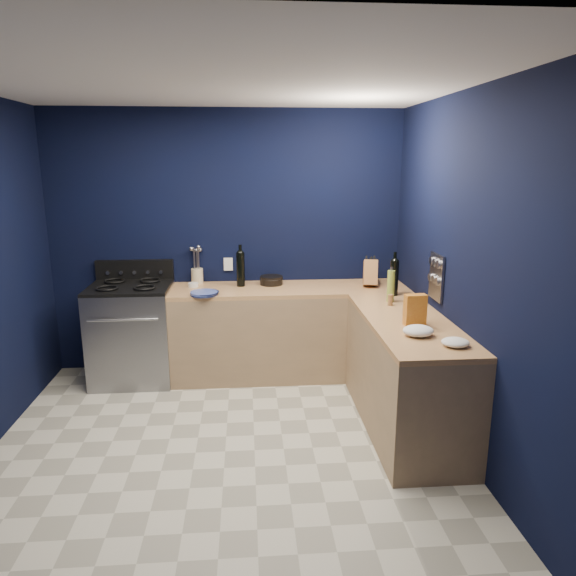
{
  "coord_description": "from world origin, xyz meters",
  "views": [
    {
      "loc": [
        0.19,
        -3.56,
        2.12
      ],
      "look_at": [
        0.55,
        1.0,
        1.0
      ],
      "focal_mm": 32.95,
      "sensor_mm": 36.0,
      "label": 1
    }
  ],
  "objects": [
    {
      "name": "ceiling",
      "position": [
        0.0,
        0.0,
        2.61
      ],
      "size": [
        3.5,
        3.5,
        0.02
      ],
      "primitive_type": "cube",
      "color": "silver",
      "rests_on": "ground"
    },
    {
      "name": "utensil_crock",
      "position": [
        -0.31,
        1.69,
        0.97
      ],
      "size": [
        0.14,
        0.14,
        0.15
      ],
      "primitive_type": "cylinder",
      "rotation": [
        0.0,
        0.0,
        -0.16
      ],
      "color": "beige",
      "rests_on": "top_back"
    },
    {
      "name": "gas_range",
      "position": [
        -0.93,
        1.42,
        0.46
      ],
      "size": [
        0.76,
        0.66,
        0.92
      ],
      "primitive_type": "cube",
      "color": "gray",
      "rests_on": "floor"
    },
    {
      "name": "cab_right",
      "position": [
        1.44,
        0.29,
        0.43
      ],
      "size": [
        0.63,
        1.67,
        0.86
      ],
      "primitive_type": "cube",
      "color": "#987957",
      "rests_on": "floor"
    },
    {
      "name": "wine_bottle_back",
      "position": [
        0.13,
        1.53,
        1.07
      ],
      "size": [
        0.1,
        0.1,
        0.33
      ],
      "primitive_type": "cylinder",
      "rotation": [
        0.0,
        0.0,
        0.2
      ],
      "color": "black",
      "rests_on": "top_back"
    },
    {
      "name": "oil_bottle",
      "position": [
        1.44,
        0.84,
        1.04
      ],
      "size": [
        0.07,
        0.07,
        0.28
      ],
      "primitive_type": "cylinder",
      "rotation": [
        0.0,
        0.0,
        -0.03
      ],
      "color": "#95AF3F",
      "rests_on": "top_right"
    },
    {
      "name": "top_right",
      "position": [
        1.44,
        0.29,
        0.88
      ],
      "size": [
        0.63,
        1.67,
        0.04
      ],
      "primitive_type": "cube",
      "color": "#905F36",
      "rests_on": "cab_right"
    },
    {
      "name": "cab_back",
      "position": [
        0.6,
        1.44,
        0.43
      ],
      "size": [
        2.3,
        0.63,
        0.86
      ],
      "primitive_type": "cube",
      "color": "#987957",
      "rests_on": "floor"
    },
    {
      "name": "wall_outlet",
      "position": [
        0.0,
        1.74,
        1.08
      ],
      "size": [
        0.09,
        0.02,
        0.13
      ],
      "primitive_type": "cube",
      "color": "white",
      "rests_on": "wall_back"
    },
    {
      "name": "knife_block",
      "position": [
        1.4,
        1.45,
        1.02
      ],
      "size": [
        0.19,
        0.31,
        0.3
      ],
      "primitive_type": "cube",
      "rotation": [
        -0.31,
        0.0,
        -0.19
      ],
      "color": "#905D33",
      "rests_on": "top_back"
    },
    {
      "name": "backguard",
      "position": [
        -0.93,
        1.72,
        1.04
      ],
      "size": [
        0.76,
        0.06,
        0.2
      ],
      "primitive_type": "cube",
      "color": "black",
      "rests_on": "gas_range"
    },
    {
      "name": "oven_door",
      "position": [
        -0.93,
        1.1,
        0.45
      ],
      "size": [
        0.59,
        0.02,
        0.42
      ],
      "primitive_type": "cube",
      "color": "black",
      "rests_on": "gas_range"
    },
    {
      "name": "wall_front",
      "position": [
        0.0,
        -1.76,
        1.3
      ],
      "size": [
        3.5,
        0.02,
        2.6
      ],
      "primitive_type": "cube",
      "color": "black",
      "rests_on": "ground"
    },
    {
      "name": "crouton_bag",
      "position": [
        1.44,
        0.16,
        1.02
      ],
      "size": [
        0.17,
        0.09,
        0.24
      ],
      "primitive_type": "cube",
      "rotation": [
        0.0,
        0.0,
        0.09
      ],
      "color": "#A72A12",
      "rests_on": "top_right"
    },
    {
      "name": "top_back",
      "position": [
        0.6,
        1.44,
        0.88
      ],
      "size": [
        2.3,
        0.63,
        0.04
      ],
      "primitive_type": "cube",
      "color": "#905F36",
      "rests_on": "cab_back"
    },
    {
      "name": "lemon_basket",
      "position": [
        0.43,
        1.57,
        0.94
      ],
      "size": [
        0.29,
        0.29,
        0.09
      ],
      "primitive_type": "cylinder",
      "rotation": [
        0.0,
        0.0,
        -0.38
      ],
      "color": "black",
      "rests_on": "top_back"
    },
    {
      "name": "spice_jar_far",
      "position": [
        1.44,
        0.39,
        0.94
      ],
      "size": [
        0.06,
        0.06,
        0.09
      ],
      "primitive_type": "cylinder",
      "rotation": [
        0.0,
        0.0,
        -0.35
      ],
      "color": "olive",
      "rests_on": "top_right"
    },
    {
      "name": "towel_front",
      "position": [
        1.39,
        -0.09,
        0.94
      ],
      "size": [
        0.25,
        0.22,
        0.08
      ],
      "primitive_type": "ellipsoid",
      "rotation": [
        0.0,
        0.0,
        0.18
      ],
      "color": "white",
      "rests_on": "top_right"
    },
    {
      "name": "spice_panel",
      "position": [
        1.74,
        0.55,
        1.18
      ],
      "size": [
        0.02,
        0.28,
        0.38
      ],
      "primitive_type": "cube",
      "color": "gray",
      "rests_on": "wall_right"
    },
    {
      "name": "wall_right",
      "position": [
        1.76,
        0.0,
        1.3
      ],
      "size": [
        0.02,
        3.5,
        2.6
      ],
      "primitive_type": "cube",
      "color": "black",
      "rests_on": "ground"
    },
    {
      "name": "floor",
      "position": [
        0.0,
        0.0,
        -0.01
      ],
      "size": [
        3.5,
        3.5,
        0.02
      ],
      "primitive_type": "cube",
      "color": "beige",
      "rests_on": "ground"
    },
    {
      "name": "ramekin",
      "position": [
        -0.34,
        1.53,
        0.92
      ],
      "size": [
        0.13,
        0.13,
        0.04
      ],
      "primitive_type": "cylinder",
      "rotation": [
        0.0,
        0.0,
        0.42
      ],
      "color": "white",
      "rests_on": "top_back"
    },
    {
      "name": "towel_end",
      "position": [
        1.57,
        -0.32,
        0.93
      ],
      "size": [
        0.19,
        0.17,
        0.06
      ],
      "primitive_type": "ellipsoid",
      "rotation": [
        0.0,
        0.0,
        -0.03
      ],
      "color": "white",
      "rests_on": "top_right"
    },
    {
      "name": "wall_back",
      "position": [
        0.0,
        1.76,
        1.3
      ],
      "size": [
        3.5,
        0.02,
        2.6
      ],
      "primitive_type": "cube",
      "color": "black",
      "rests_on": "ground"
    },
    {
      "name": "wine_bottle_right",
      "position": [
        1.53,
        1.05,
        1.06
      ],
      "size": [
        0.09,
        0.09,
        0.32
      ],
      "primitive_type": "cylinder",
      "rotation": [
        0.0,
        0.0,
        -0.1
      ],
      "color": "black",
      "rests_on": "top_right"
    },
    {
      "name": "plate_stack",
      "position": [
        -0.21,
        1.2,
        0.92
      ],
      "size": [
        0.25,
        0.25,
        0.03
      ],
      "primitive_type": "cylinder",
      "rotation": [
        0.0,
        0.0,
        -0.01
      ],
      "color": "#354594",
      "rests_on": "top_back"
    },
    {
      "name": "cooktop",
      "position": [
        -0.93,
        1.42,
        0.94
      ],
      "size": [
        0.76,
        0.66,
        0.03
      ],
      "primitive_type": "cube",
      "color": "black",
      "rests_on": "gas_range"
    },
    {
      "name": "spice_jar_near",
      "position": [
        1.4,
        0.72,
        0.95
      ],
      "size": [
        0.05,
        0.05,
        0.09
      ],
      "primitive_type": "cylinder",
      "rotation": [
        0.0,
        0.0,
        0.07
      ],
      "color": "olive",
      "rests_on": "top_right"
    }
  ]
}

